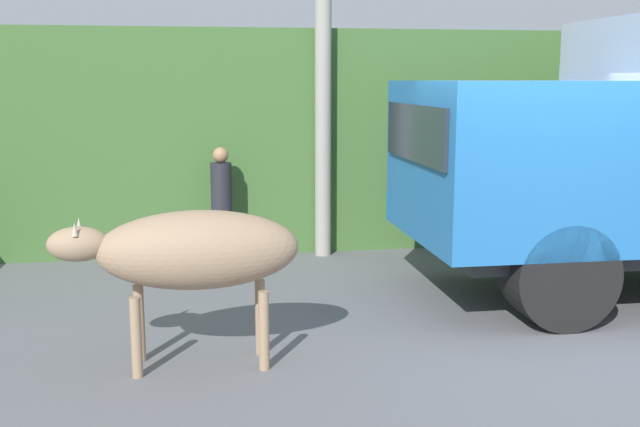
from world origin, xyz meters
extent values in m
plane|color=slate|center=(0.00, 0.00, 0.00)|extent=(60.00, 60.00, 0.00)
cube|color=#426B33|center=(0.00, 6.39, 1.56)|extent=(32.00, 5.12, 3.12)
cube|color=#236BB2|center=(0.15, 1.20, 1.57)|extent=(2.20, 2.46, 1.70)
cube|color=#232D38|center=(-0.96, 1.20, 1.87)|extent=(0.04, 2.09, 0.60)
cylinder|color=black|center=(0.26, 0.24, 0.54)|extent=(1.07, 0.54, 1.07)
ellipsoid|color=#9E7F60|center=(-3.25, -0.25, 1.02)|extent=(1.70, 0.67, 0.67)
ellipsoid|color=#9E7F60|center=(-4.23, -0.25, 1.10)|extent=(0.50, 0.29, 0.29)
cone|color=#B7AD93|center=(-4.23, -0.36, 1.25)|extent=(0.06, 0.06, 0.11)
cone|color=#B7AD93|center=(-4.23, -0.13, 1.25)|extent=(0.06, 0.06, 0.11)
cylinder|color=#9E7F60|center=(-3.78, -0.43, 0.34)|extent=(0.09, 0.09, 0.68)
cylinder|color=#9E7F60|center=(-3.78, -0.06, 0.34)|extent=(0.09, 0.09, 0.68)
cylinder|color=#9E7F60|center=(-2.73, -0.43, 0.34)|extent=(0.09, 0.09, 0.68)
cylinder|color=#9E7F60|center=(-2.73, -0.06, 0.34)|extent=(0.09, 0.09, 0.68)
cube|color=#38332D|center=(-2.94, 3.45, 0.36)|extent=(0.28, 0.24, 0.72)
cylinder|color=#26262D|center=(-2.94, 3.45, 1.03)|extent=(0.37, 0.37, 0.63)
sphere|color=#A87A56|center=(-2.94, 3.45, 1.45)|extent=(0.21, 0.21, 0.21)
cylinder|color=#9E998E|center=(-1.54, 3.65, 3.37)|extent=(0.22, 0.22, 6.74)
camera|label=1|loc=(-3.23, -6.46, 2.43)|focal=42.00mm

